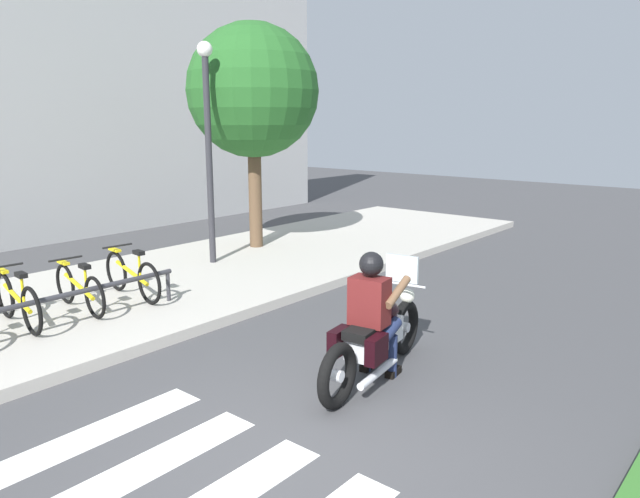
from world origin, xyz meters
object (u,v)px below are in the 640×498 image
at_px(tree_near_rack, 253,92).
at_px(bicycle_6, 132,275).
at_px(motorcycle, 375,337).
at_px(bicycle_5, 79,288).
at_px(street_lamp, 208,135).
at_px(rider, 373,307).
at_px(bicycle_4, 17,301).

bearing_deg(tree_near_rack, bicycle_6, -161.91).
bearing_deg(motorcycle, bicycle_5, 104.79).
relative_size(bicycle_5, street_lamp, 0.38).
distance_m(street_lamp, tree_near_rack, 1.79).
bearing_deg(bicycle_6, street_lamp, 20.34).
xyz_separation_m(rider, bicycle_6, (-0.21, 4.28, -0.34)).
bearing_deg(street_lamp, rider, -112.00).
distance_m(bicycle_5, tree_near_rack, 5.62).
height_order(motorcycle, rider, rider).
xyz_separation_m(bicycle_5, bicycle_6, (0.85, -0.00, 0.02)).
bearing_deg(bicycle_6, bicycle_4, -179.99).
relative_size(bicycle_5, bicycle_6, 0.95).
xyz_separation_m(bicycle_6, tree_near_rack, (3.81, 1.25, 2.86)).
bearing_deg(street_lamp, motorcycle, -111.30).
distance_m(motorcycle, bicycle_4, 4.71).
height_order(rider, bicycle_6, rider).
height_order(rider, bicycle_4, rider).
xyz_separation_m(bicycle_4, street_lamp, (3.97, 0.85, 2.03)).
bearing_deg(bicycle_5, bicycle_4, -179.93).
distance_m(motorcycle, street_lamp, 5.87).
relative_size(rider, tree_near_rack, 0.31).
bearing_deg(street_lamp, tree_near_rack, 14.62).
xyz_separation_m(bicycle_6, street_lamp, (2.28, 0.85, 2.03)).
relative_size(rider, bicycle_4, 0.91).
bearing_deg(bicycle_4, motorcycle, -65.22).
distance_m(motorcycle, bicycle_5, 4.42).
height_order(motorcycle, tree_near_rack, tree_near_rack).
bearing_deg(rider, bicycle_4, 113.90).
xyz_separation_m(bicycle_4, bicycle_5, (0.85, 0.00, -0.02)).
bearing_deg(street_lamp, bicycle_5, -164.88).
height_order(bicycle_5, street_lamp, street_lamp).
bearing_deg(tree_near_rack, bicycle_5, -165.04).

